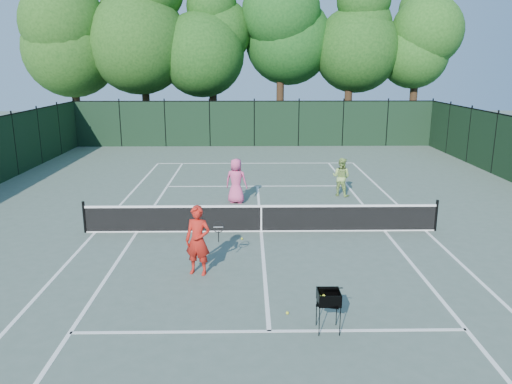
{
  "coord_description": "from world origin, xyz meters",
  "views": [
    {
      "loc": [
        -0.42,
        -15.69,
        5.35
      ],
      "look_at": [
        -0.16,
        1.0,
        1.1
      ],
      "focal_mm": 35.0,
      "sensor_mm": 36.0,
      "label": 1
    }
  ],
  "objects_px": {
    "coach": "(198,240)",
    "player_green": "(341,177)",
    "player_pink": "(236,181)",
    "ball_hopper": "(329,298)",
    "loose_ball_midcourt": "(242,239)",
    "loose_ball_near_cart": "(287,313)"
  },
  "relations": [
    {
      "from": "coach",
      "to": "ball_hopper",
      "type": "xyz_separation_m",
      "value": [
        2.96,
        -2.97,
        -0.19
      ]
    },
    {
      "from": "ball_hopper",
      "to": "loose_ball_near_cart",
      "type": "distance_m",
      "value": 1.27
    },
    {
      "from": "loose_ball_near_cart",
      "to": "loose_ball_midcourt",
      "type": "xyz_separation_m",
      "value": [
        -1.06,
        4.9,
        0.0
      ]
    },
    {
      "from": "coach",
      "to": "player_green",
      "type": "bearing_deg",
      "value": 72.58
    },
    {
      "from": "ball_hopper",
      "to": "loose_ball_midcourt",
      "type": "height_order",
      "value": "ball_hopper"
    },
    {
      "from": "player_green",
      "to": "loose_ball_near_cart",
      "type": "distance_m",
      "value": 10.79
    },
    {
      "from": "loose_ball_near_cart",
      "to": "player_pink",
      "type": "bearing_deg",
      "value": 98.18
    },
    {
      "from": "player_pink",
      "to": "player_green",
      "type": "xyz_separation_m",
      "value": [
        4.38,
        1.05,
        -0.09
      ]
    },
    {
      "from": "coach",
      "to": "player_green",
      "type": "xyz_separation_m",
      "value": [
        5.22,
        8.06,
        -0.12
      ]
    },
    {
      "from": "loose_ball_near_cart",
      "to": "loose_ball_midcourt",
      "type": "distance_m",
      "value": 5.01
    },
    {
      "from": "coach",
      "to": "ball_hopper",
      "type": "bearing_deg",
      "value": -29.63
    },
    {
      "from": "loose_ball_midcourt",
      "to": "coach",
      "type": "bearing_deg",
      "value": -112.91
    },
    {
      "from": "coach",
      "to": "loose_ball_near_cart",
      "type": "bearing_deg",
      "value": -30.74
    },
    {
      "from": "player_pink",
      "to": "loose_ball_near_cart",
      "type": "height_order",
      "value": "player_pink"
    },
    {
      "from": "ball_hopper",
      "to": "loose_ball_midcourt",
      "type": "relative_size",
      "value": 13.02
    },
    {
      "from": "player_green",
      "to": "loose_ball_midcourt",
      "type": "bearing_deg",
      "value": 85.69
    },
    {
      "from": "player_pink",
      "to": "player_green",
      "type": "distance_m",
      "value": 4.5
    },
    {
      "from": "coach",
      "to": "loose_ball_midcourt",
      "type": "distance_m",
      "value": 2.99
    },
    {
      "from": "ball_hopper",
      "to": "loose_ball_near_cart",
      "type": "height_order",
      "value": "ball_hopper"
    },
    {
      "from": "player_pink",
      "to": "player_green",
      "type": "bearing_deg",
      "value": -152.52
    },
    {
      "from": "ball_hopper",
      "to": "coach",
      "type": "bearing_deg",
      "value": 151.36
    },
    {
      "from": "coach",
      "to": "player_green",
      "type": "height_order",
      "value": "coach"
    }
  ]
}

